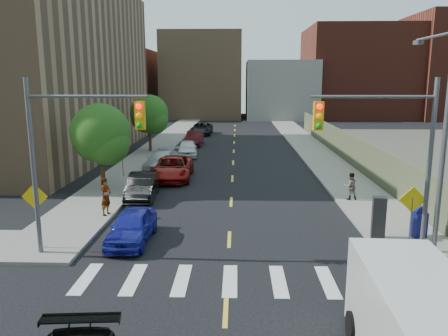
# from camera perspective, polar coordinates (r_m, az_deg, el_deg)

# --- Properties ---
(sidewalk_nw) EXTENTS (3.50, 73.00, 0.15)m
(sidewalk_nw) POSITION_cam_1_polar(r_m,az_deg,el_deg) (52.75, -7.11, 3.99)
(sidewalk_nw) COLOR gray
(sidewalk_nw) RESTS_ON ground
(sidewalk_ne) EXTENTS (3.50, 73.00, 0.15)m
(sidewalk_ne) POSITION_cam_1_polar(r_m,az_deg,el_deg) (52.66, 9.84, 3.89)
(sidewalk_ne) COLOR gray
(sidewalk_ne) RESTS_ON ground
(fence_north) EXTENTS (0.12, 44.00, 2.50)m
(fence_north) POSITION_cam_1_polar(r_m,az_deg,el_deg) (39.70, 15.25, 2.91)
(fence_north) COLOR #586244
(fence_north) RESTS_ON ground
(bg_bldg_west) EXTENTS (14.00, 18.00, 12.00)m
(bg_bldg_west) POSITION_cam_1_polar(r_m,az_deg,el_deg) (83.23, -14.08, 10.56)
(bg_bldg_west) COLOR #592319
(bg_bldg_west) RESTS_ON ground
(bg_bldg_midwest) EXTENTS (14.00, 16.00, 15.00)m
(bg_bldg_midwest) POSITION_cam_1_polar(r_m,az_deg,el_deg) (82.42, -2.73, 11.92)
(bg_bldg_midwest) COLOR #8C6B4C
(bg_bldg_midwest) RESTS_ON ground
(bg_bldg_center) EXTENTS (12.00, 16.00, 10.00)m
(bg_bldg_center) POSITION_cam_1_polar(r_m,az_deg,el_deg) (80.57, 7.30, 10.08)
(bg_bldg_center) COLOR gray
(bg_bldg_center) RESTS_ON ground
(bg_bldg_east) EXTENTS (18.00, 18.00, 16.00)m
(bg_bldg_east) POSITION_cam_1_polar(r_m,az_deg,el_deg) (85.00, 16.86, 11.78)
(bg_bldg_east) COLOR #592319
(bg_bldg_east) RESTS_ON ground
(signal_nw) EXTENTS (4.59, 0.30, 7.00)m
(signal_nw) POSITION_cam_1_polar(r_m,az_deg,el_deg) (17.53, -19.38, 3.01)
(signal_nw) COLOR #59595E
(signal_nw) RESTS_ON ground
(signal_ne) EXTENTS (4.59, 0.30, 7.00)m
(signal_ne) POSITION_cam_1_polar(r_m,az_deg,el_deg) (17.31, 20.85, 2.81)
(signal_ne) COLOR #59595E
(signal_ne) RESTS_ON ground
(streetlight_ne) EXTENTS (0.25, 3.70, 9.00)m
(streetlight_ne) POSITION_cam_1_polar(r_m,az_deg,el_deg) (18.89, 26.50, 5.14)
(streetlight_ne) COLOR #59595E
(streetlight_ne) RESTS_ON ground
(warn_sign_nw) EXTENTS (1.06, 0.06, 2.83)m
(warn_sign_nw) POSITION_cam_1_polar(r_m,az_deg,el_deg) (19.19, -23.43, -4.33)
(warn_sign_nw) COLOR #59595E
(warn_sign_nw) RESTS_ON ground
(warn_sign_ne) EXTENTS (1.06, 0.06, 2.83)m
(warn_sign_ne) POSITION_cam_1_polar(r_m,az_deg,el_deg) (18.71, 23.33, -4.72)
(warn_sign_ne) COLOR #59595E
(warn_sign_ne) RESTS_ON ground
(warn_sign_midwest) EXTENTS (1.06, 0.06, 2.83)m
(warn_sign_midwest) POSITION_cam_1_polar(r_m,az_deg,el_deg) (31.64, -13.17, 2.26)
(warn_sign_midwest) COLOR #59595E
(warn_sign_midwest) RESTS_ON ground
(tree_west_near) EXTENTS (3.66, 3.64, 5.52)m
(tree_west_near) POSITION_cam_1_polar(r_m,az_deg,el_deg) (27.73, -15.79, 3.96)
(tree_west_near) COLOR #332114
(tree_west_near) RESTS_ON ground
(tree_west_far) EXTENTS (3.66, 3.64, 5.52)m
(tree_west_far) POSITION_cam_1_polar(r_m,az_deg,el_deg) (42.20, -9.72, 6.69)
(tree_west_far) COLOR #332114
(tree_west_far) RESTS_ON ground
(parked_car_blue) EXTENTS (1.72, 4.12, 1.39)m
(parked_car_blue) POSITION_cam_1_polar(r_m,az_deg,el_deg) (19.38, -11.94, -7.47)
(parked_car_blue) COLOR #1C209B
(parked_car_blue) RESTS_ON ground
(parked_car_black) EXTENTS (1.88, 4.59, 1.48)m
(parked_car_black) POSITION_cam_1_polar(r_m,az_deg,el_deg) (26.13, -10.61, -2.36)
(parked_car_black) COLOR black
(parked_car_black) RESTS_ON ground
(parked_car_red) EXTENTS (2.76, 5.74, 1.58)m
(parked_car_red) POSITION_cam_1_polar(r_m,az_deg,el_deg) (30.87, -6.72, -0.01)
(parked_car_red) COLOR maroon
(parked_car_red) RESTS_ON ground
(parked_car_silver) EXTENTS (2.53, 5.27, 1.48)m
(parked_car_silver) POSITION_cam_1_polar(r_m,az_deg,el_deg) (34.18, -8.10, 0.99)
(parked_car_silver) COLOR #B8BCC1
(parked_car_silver) RESTS_ON ground
(parked_car_white) EXTENTS (2.15, 4.52, 1.49)m
(parked_car_white) POSITION_cam_1_polar(r_m,az_deg,el_deg) (39.80, -4.82, 2.56)
(parked_car_white) COLOR silver
(parked_car_white) RESTS_ON ground
(parked_car_maroon) EXTENTS (1.62, 4.58, 1.51)m
(parked_car_maroon) POSITION_cam_1_polar(r_m,az_deg,el_deg) (46.66, -3.86, 3.91)
(parked_car_maroon) COLOR #390B0E
(parked_car_maroon) RESTS_ON ground
(parked_car_grey) EXTENTS (2.69, 5.56, 1.53)m
(parked_car_grey) POSITION_cam_1_polar(r_m,az_deg,el_deg) (55.68, -2.95, 5.17)
(parked_car_grey) COLOR black
(parked_car_grey) RESTS_ON ground
(cargo_van) EXTENTS (2.57, 5.73, 2.58)m
(cargo_van) POSITION_cam_1_polar(r_m,az_deg,el_deg) (11.40, 24.09, -18.82)
(cargo_van) COLOR silver
(cargo_van) RESTS_ON ground
(mailbox) EXTENTS (0.66, 0.56, 1.40)m
(mailbox) POSITION_cam_1_polar(r_m,az_deg,el_deg) (20.93, 24.15, -6.45)
(mailbox) COLOR #0F1258
(mailbox) RESTS_ON sidewalk_ne
(payphone) EXTENTS (0.62, 0.54, 1.85)m
(payphone) POSITION_cam_1_polar(r_m,az_deg,el_deg) (20.03, 19.55, -6.14)
(payphone) COLOR black
(payphone) RESTS_ON sidewalk_ne
(pedestrian_west) EXTENTS (0.64, 0.80, 1.92)m
(pedestrian_west) POSITION_cam_1_polar(r_m,az_deg,el_deg) (22.87, -15.18, -3.61)
(pedestrian_west) COLOR gray
(pedestrian_west) RESTS_ON sidewalk_nw
(pedestrian_east) EXTENTS (0.83, 0.69, 1.56)m
(pedestrian_east) POSITION_cam_1_polar(r_m,az_deg,el_deg) (25.96, 16.20, -2.29)
(pedestrian_east) COLOR gray
(pedestrian_east) RESTS_ON sidewalk_ne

